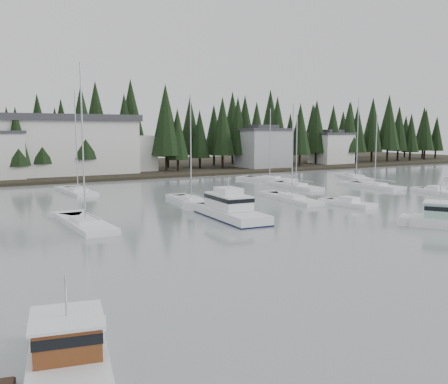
# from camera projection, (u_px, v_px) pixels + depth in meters

# --- Properties ---
(far_shore_land) EXTENTS (240.00, 54.00, 1.00)m
(far_shore_land) POSITION_uv_depth(u_px,v_px,m) (75.00, 170.00, 107.60)
(far_shore_land) COLOR black
(far_shore_land) RESTS_ON ground
(conifer_treeline) EXTENTS (200.00, 22.00, 20.00)m
(conifer_treeline) POSITION_uv_depth(u_px,v_px,m) (90.00, 174.00, 98.24)
(conifer_treeline) COLOR black
(conifer_treeline) RESTS_ON ground
(house_east_a) EXTENTS (10.60, 8.48, 9.25)m
(house_east_a) POSITION_uv_depth(u_px,v_px,m) (263.00, 147.00, 109.21)
(house_east_a) COLOR #999EA0
(house_east_a) RESTS_ON ground
(house_east_b) EXTENTS (9.54, 7.42, 8.25)m
(house_east_b) POSITION_uv_depth(u_px,v_px,m) (331.00, 147.00, 122.21)
(house_east_b) COLOR silver
(house_east_b) RESTS_ON ground
(harbor_inn) EXTENTS (29.50, 11.50, 10.90)m
(harbor_inn) POSITION_uv_depth(u_px,v_px,m) (79.00, 145.00, 92.90)
(harbor_inn) COLOR silver
(harbor_inn) RESTS_ON ground
(lobster_boat_brown) EXTENTS (5.27, 8.53, 4.02)m
(lobster_boat_brown) POSITION_uv_depth(u_px,v_px,m) (66.00, 377.00, 16.39)
(lobster_boat_brown) COLOR white
(lobster_boat_brown) RESTS_ON ground
(cabin_cruiser_center) EXTENTS (4.29, 10.97, 4.60)m
(cabin_cruiser_center) POSITION_uv_depth(u_px,v_px,m) (230.00, 211.00, 48.50)
(cabin_cruiser_center) COLOR white
(cabin_cruiser_center) RESTS_ON ground
(sailboat_0) EXTENTS (7.00, 10.09, 14.84)m
(sailboat_0) POSITION_uv_depth(u_px,v_px,m) (356.00, 179.00, 87.68)
(sailboat_0) COLOR white
(sailboat_0) RESTS_ON ground
(sailboat_1) EXTENTS (2.95, 9.86, 14.59)m
(sailboat_1) POSITION_uv_depth(u_px,v_px,m) (78.00, 193.00, 67.79)
(sailboat_1) COLOR white
(sailboat_1) RESTS_ON ground
(sailboat_2) EXTENTS (2.94, 9.49, 11.29)m
(sailboat_2) POSITION_uv_depth(u_px,v_px,m) (375.00, 187.00, 74.77)
(sailboat_2) COLOR white
(sailboat_2) RESTS_ON ground
(sailboat_4) EXTENTS (6.43, 9.57, 12.71)m
(sailboat_4) POSITION_uv_depth(u_px,v_px,m) (270.00, 180.00, 84.97)
(sailboat_4) COLOR white
(sailboat_4) RESTS_ON ground
(sailboat_5) EXTENTS (2.91, 10.59, 14.88)m
(sailboat_5) POSITION_uv_depth(u_px,v_px,m) (86.00, 225.00, 44.59)
(sailboat_5) COLOR white
(sailboat_5) RESTS_ON ground
(sailboat_6) EXTENTS (3.50, 10.85, 11.30)m
(sailboat_6) POSITION_uv_depth(u_px,v_px,m) (296.00, 187.00, 74.61)
(sailboat_6) COLOR white
(sailboat_6) RESTS_ON ground
(sailboat_7) EXTENTS (3.51, 9.34, 13.12)m
(sailboat_7) POSITION_uv_depth(u_px,v_px,m) (191.00, 202.00, 58.83)
(sailboat_7) COLOR white
(sailboat_7) RESTS_ON ground
(sailboat_11) EXTENTS (3.98, 11.13, 12.22)m
(sailboat_11) POSITION_uv_depth(u_px,v_px,m) (292.00, 200.00, 60.84)
(sailboat_11) COLOR white
(sailboat_11) RESTS_ON ground
(runabout_1) EXTENTS (2.83, 6.55, 1.42)m
(runabout_1) POSITION_uv_depth(u_px,v_px,m) (349.00, 204.00, 56.78)
(runabout_1) COLOR white
(runabout_1) RESTS_ON ground
(runabout_2) EXTENTS (3.48, 6.97, 1.42)m
(runabout_2) POSITION_uv_depth(u_px,v_px,m) (436.00, 192.00, 67.86)
(runabout_2) COLOR white
(runabout_2) RESTS_ON ground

